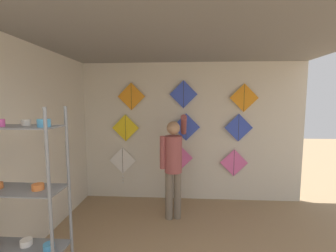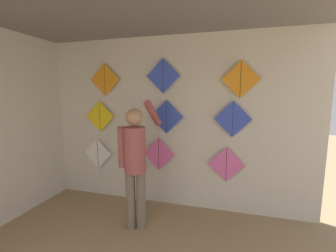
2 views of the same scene
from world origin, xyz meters
The scene contains 11 objects.
back_panel centered at (0.00, 3.85, 1.40)m, with size 4.83×0.06×2.80m, color beige.
shopkeeper centered at (-0.13, 3.01, 1.02)m, with size 0.45×0.67×1.81m.
kite_0 centered at (-1.22, 3.76, 0.77)m, with size 0.55×0.04×0.76m.
kite_1 centered at (-0.05, 3.76, 0.88)m, with size 0.55×0.01×0.55m.
kite_2 centered at (1.06, 3.76, 0.80)m, with size 0.55×0.01×0.55m.
kite_3 centered at (-1.14, 3.76, 1.49)m, with size 0.55×0.01×0.55m.
kite_4 centered at (0.09, 3.76, 1.52)m, with size 0.55×0.01×0.55m.
kite_5 centered at (1.13, 3.76, 1.51)m, with size 0.55×0.01×0.55m.
kite_6 centered at (-1.01, 3.76, 2.13)m, with size 0.55×0.01×0.55m.
kite_7 centered at (0.03, 3.76, 2.17)m, with size 0.55×0.01×0.55m.
kite_8 centered at (1.21, 3.76, 2.10)m, with size 0.55×0.01×0.55m.
Camera 2 is at (1.10, 0.28, 1.89)m, focal length 24.00 mm.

